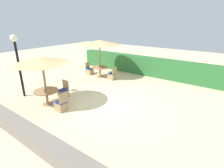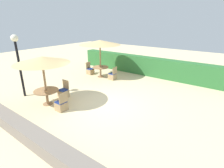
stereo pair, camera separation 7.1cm
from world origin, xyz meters
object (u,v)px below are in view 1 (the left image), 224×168
at_px(round_table_back_left, 100,69).
at_px(lamp_post, 17,54).
at_px(parasol_front_left, 42,60).
at_px(patio_chair_back_left_west, 90,71).
at_px(patio_chair_back_left_east, 112,76).
at_px(parasol_back_left, 99,43).
at_px(patio_chair_front_left_east, 62,105).
at_px(patio_chair_front_left_north, 63,93).
at_px(round_table_front_left, 46,93).

bearing_deg(round_table_back_left, lamp_post, -102.48).
bearing_deg(parasol_front_left, round_table_back_left, 98.80).
height_order(patio_chair_back_left_west, patio_chair_back_left_east, same).
bearing_deg(parasol_back_left, patio_chair_front_left_east, -69.67).
distance_m(parasol_front_left, patio_chair_front_left_north, 2.25).
bearing_deg(parasol_front_left, patio_chair_front_left_east, 0.52).
bearing_deg(patio_chair_back_left_east, parasol_front_left, 176.56).
bearing_deg(patio_chair_front_left_east, lamp_post, 93.06).
xyz_separation_m(patio_chair_back_left_west, round_table_front_left, (1.90, -5.10, 0.34)).
height_order(patio_chair_back_left_east, patio_chair_front_left_north, same).
bearing_deg(lamp_post, round_table_front_left, 4.48).
bearing_deg(round_table_front_left, parasol_front_left, -153.43).
bearing_deg(parasol_back_left, patio_chair_back_left_east, 1.13).
height_order(lamp_post, parasol_back_left, lamp_post).
bearing_deg(patio_chair_front_left_north, round_table_back_left, -79.59).
height_order(parasol_back_left, patio_chair_front_left_east, parasol_back_left).
xyz_separation_m(lamp_post, patio_chair_front_left_north, (1.89, 1.20, -2.09)).
xyz_separation_m(parasol_back_left, patio_chair_front_left_east, (1.87, -5.04, -2.25)).
relative_size(parasol_front_left, patio_chair_front_left_east, 2.74).
height_order(patio_chair_back_left_east, round_table_front_left, patio_chair_back_left_east).
distance_m(parasol_back_left, patio_chair_back_left_east, 2.50).
bearing_deg(round_table_front_left, lamp_post, -175.52).
xyz_separation_m(patio_chair_front_left_east, patio_chair_front_left_north, (-1.13, 1.04, 0.00)).
bearing_deg(patio_chair_front_left_east, patio_chair_back_left_west, 30.41).
xyz_separation_m(lamp_post, patio_chair_back_left_east, (2.24, 5.23, -2.09)).
bearing_deg(patio_chair_back_left_west, patio_chair_front_left_north, 24.59).
xyz_separation_m(round_table_front_left, patio_chair_front_left_north, (-0.05, 1.05, -0.34)).
relative_size(patio_chair_back_left_east, patio_chair_front_left_east, 1.00).
height_order(parasol_front_left, patio_chair_front_left_north, parasol_front_left).
height_order(round_table_back_left, patio_chair_front_left_north, patio_chair_front_left_north).
xyz_separation_m(parasol_back_left, patio_chair_front_left_north, (0.74, -4.01, -2.25)).
bearing_deg(round_table_back_left, round_table_front_left, -81.20).
distance_m(parasol_back_left, round_table_front_left, 5.46).
relative_size(lamp_post, parasol_back_left, 1.13).
bearing_deg(patio_chair_back_left_east, round_table_front_left, 176.56).
relative_size(round_table_front_left, patio_chair_front_left_north, 1.27).
bearing_deg(patio_chair_back_left_east, patio_chair_back_left_west, 89.26).
xyz_separation_m(patio_chair_back_left_east, round_table_front_left, (-0.30, -5.07, 0.34)).
bearing_deg(patio_chair_back_left_east, round_table_back_left, 91.13).
xyz_separation_m(parasol_back_left, parasol_front_left, (0.78, -5.05, -0.26)).
relative_size(lamp_post, patio_chair_front_left_east, 3.57).
xyz_separation_m(patio_chair_back_left_east, patio_chair_front_left_north, (-0.35, -4.03, 0.00)).
bearing_deg(patio_chair_front_left_north, patio_chair_back_left_west, -65.41).
distance_m(round_table_back_left, patio_chair_front_left_north, 4.09).
bearing_deg(lamp_post, patio_chair_front_left_north, 32.42).
relative_size(patio_chair_back_left_east, parasol_front_left, 0.37).
bearing_deg(round_table_front_left, round_table_back_left, 98.80).
bearing_deg(patio_chair_back_left_west, round_table_front_left, 20.44).
bearing_deg(lamp_post, round_table_back_left, 77.52).
bearing_deg(patio_chair_back_left_west, lamp_post, -0.34).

